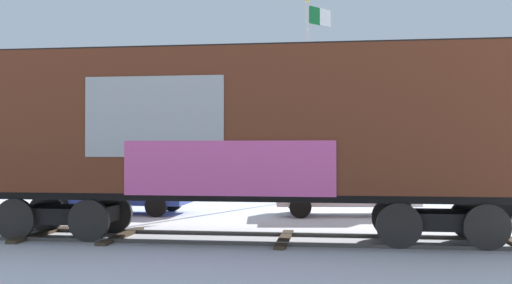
{
  "coord_description": "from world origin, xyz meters",
  "views": [
    {
      "loc": [
        1.87,
        -13.07,
        1.99
      ],
      "look_at": [
        0.87,
        2.39,
        2.19
      ],
      "focal_mm": 41.71,
      "sensor_mm": 36.0,
      "label": 1
    }
  ],
  "objects_px": {
    "freight_car": "(244,127)",
    "parked_car_white": "(344,186)",
    "parked_car_blue": "(115,187)",
    "flagpole": "(312,73)"
  },
  "relations": [
    {
      "from": "parked_car_white",
      "to": "flagpole",
      "type": "bearing_deg",
      "value": 97.86
    },
    {
      "from": "freight_car",
      "to": "flagpole",
      "type": "relative_size",
      "value": 1.64
    },
    {
      "from": "freight_car",
      "to": "parked_car_white",
      "type": "xyz_separation_m",
      "value": [
        2.63,
        5.21,
        -1.63
      ]
    },
    {
      "from": "freight_car",
      "to": "parked_car_white",
      "type": "bearing_deg",
      "value": 63.24
    },
    {
      "from": "freight_car",
      "to": "parked_car_white",
      "type": "relative_size",
      "value": 3.06
    },
    {
      "from": "freight_car",
      "to": "parked_car_white",
      "type": "height_order",
      "value": "freight_car"
    },
    {
      "from": "freight_car",
      "to": "flagpole",
      "type": "bearing_deg",
      "value": 80.66
    },
    {
      "from": "freight_car",
      "to": "parked_car_blue",
      "type": "xyz_separation_m",
      "value": [
        -4.52,
        5.26,
        -1.68
      ]
    },
    {
      "from": "parked_car_blue",
      "to": "parked_car_white",
      "type": "xyz_separation_m",
      "value": [
        7.14,
        -0.05,
        0.05
      ]
    },
    {
      "from": "parked_car_blue",
      "to": "parked_car_white",
      "type": "relative_size",
      "value": 1.07
    }
  ]
}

